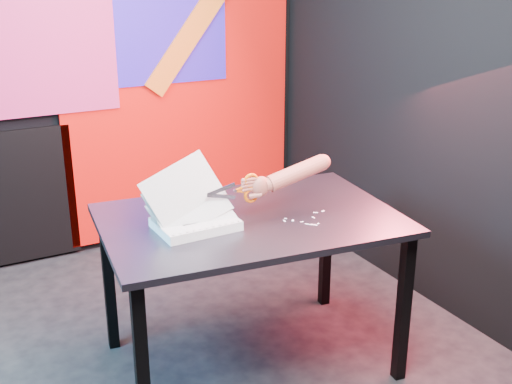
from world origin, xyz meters
TOP-DOWN VIEW (x-y plane):
  - room at (0.00, 0.00)m, footprint 3.01×3.01m
  - backdrop at (0.06, 1.46)m, footprint 2.88×0.05m
  - work_table at (0.32, -0.15)m, footprint 1.39×1.01m
  - printout_stack at (0.06, -0.15)m, footprint 0.39×0.26m
  - scissors at (0.30, -0.17)m, footprint 0.24×0.02m
  - hand_forearm at (0.52, -0.17)m, footprint 0.43×0.09m
  - paper_clippings at (0.53, -0.30)m, footprint 0.23×0.14m

SIDE VIEW (x-z plane):
  - work_table at x=0.32m, z-range 0.29..1.04m
  - paper_clippings at x=0.53m, z-range 0.75..0.75m
  - printout_stack at x=0.06m, z-range 0.62..0.94m
  - scissors at x=0.30m, z-range 0.82..0.96m
  - hand_forearm at x=0.52m, z-range 0.84..1.00m
  - backdrop at x=0.06m, z-range -0.08..2.00m
  - room at x=0.00m, z-range 0.00..2.71m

